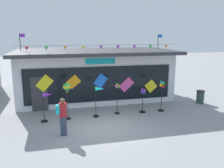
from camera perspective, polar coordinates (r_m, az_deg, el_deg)
The scene contains 10 objects.
ground_plane at distance 11.42m, azimuth -1.99°, elevation -10.53°, with size 80.00×80.00×0.00m, color gray.
kite_shop_building at distance 16.40m, azimuth -4.30°, elevation 2.53°, with size 10.29×5.53×4.41m.
wind_spinner_far_left at distance 12.29m, azimuth -15.51°, elevation -3.97°, with size 0.64×0.34×1.52m.
wind_spinner_left at distance 12.26m, azimuth -10.82°, elevation -1.29°, with size 0.39×0.39×1.93m.
wind_spinner_center_left at distance 12.57m, azimuth -3.22°, elevation -2.64°, with size 0.64×0.35×1.64m.
wind_spinner_center_right at distance 13.00m, azimuth 1.30°, elevation -2.70°, with size 0.32×0.28×1.76m.
wind_spinner_right at distance 13.38m, azimuth 7.45°, elevation -3.59°, with size 0.36×0.36×1.43m.
wind_spinner_far_right at distance 13.71m, azimuth 11.98°, elevation -1.55°, with size 0.43×0.35×1.80m.
person_near_camera at distance 10.56m, azimuth -11.84°, elevation -7.54°, with size 0.47×0.34×1.68m.
trash_bin at distance 16.21m, azimuth 20.53°, elevation -2.89°, with size 0.52×0.52×0.84m.
Camera 1 is at (-2.10, -10.34, 4.37)m, focal length 37.88 mm.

